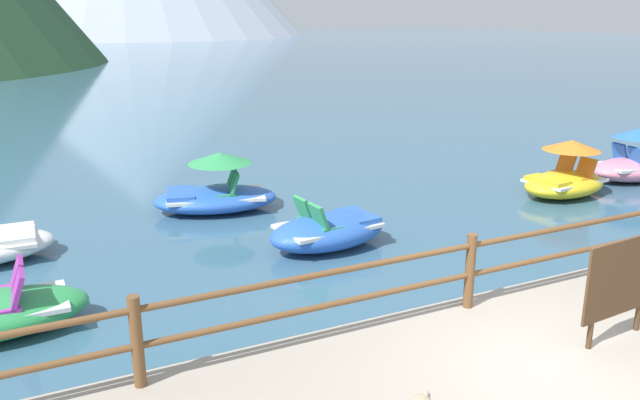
{
  "coord_description": "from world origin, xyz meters",
  "views": [
    {
      "loc": [
        -4.73,
        -4.07,
        3.89
      ],
      "look_at": [
        -0.36,
        5.0,
        0.9
      ],
      "focal_mm": 35.5,
      "sensor_mm": 36.0,
      "label": 1
    }
  ],
  "objects": [
    {
      "name": "ground_plane",
      "position": [
        0.0,
        40.0,
        0.0
      ],
      "size": [
        200.0,
        200.0,
        0.0
      ],
      "primitive_type": "plane",
      "color": "#38607A"
    },
    {
      "name": "dock_railing",
      "position": [
        0.0,
        1.55,
        0.98
      ],
      "size": [
        23.92,
        0.12,
        0.95
      ],
      "color": "brown",
      "rests_on": "promenade_dock"
    },
    {
      "name": "sign_board",
      "position": [
        0.95,
        0.2,
        1.13
      ],
      "size": [
        1.18,
        0.14,
        1.19
      ],
      "color": "silver",
      "rests_on": "promenade_dock"
    },
    {
      "name": "pedal_boat_0",
      "position": [
        -0.16,
        5.09,
        0.31
      ],
      "size": [
        2.28,
        1.44,
        0.9
      ],
      "color": "blue",
      "rests_on": "ground"
    },
    {
      "name": "pedal_boat_2",
      "position": [
        5.94,
        5.69,
        0.42
      ],
      "size": [
        2.25,
        1.52,
        1.24
      ],
      "color": "yellow",
      "rests_on": "ground"
    },
    {
      "name": "pedal_boat_4",
      "position": [
        8.56,
        5.94,
        0.41
      ],
      "size": [
        2.66,
        1.47,
        1.27
      ],
      "color": "pink",
      "rests_on": "ground"
    },
    {
      "name": "pedal_boat_5",
      "position": [
        -1.3,
        7.95,
        0.4
      ],
      "size": [
        2.73,
        1.89,
        1.21
      ],
      "color": "blue",
      "rests_on": "ground"
    }
  ]
}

